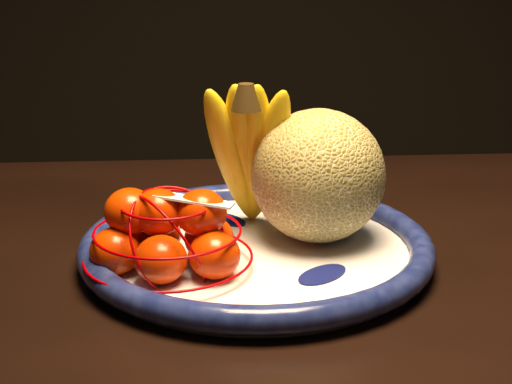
{
  "coord_description": "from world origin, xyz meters",
  "views": [
    {
      "loc": [
        -0.02,
        -0.67,
        1.01
      ],
      "look_at": [
        0.0,
        0.08,
        0.77
      ],
      "focal_mm": 55.0,
      "sensor_mm": 36.0,
      "label": 1
    }
  ],
  "objects_px": {
    "dining_table": "(222,344)",
    "cantaloupe": "(318,176)",
    "banana_bunch": "(249,148)",
    "fruit_bowl": "(256,248)",
    "mandarin_bag": "(168,236)"
  },
  "relations": [
    {
      "from": "dining_table",
      "to": "cantaloupe",
      "type": "xyz_separation_m",
      "value": [
        0.1,
        0.06,
        0.16
      ]
    },
    {
      "from": "banana_bunch",
      "to": "dining_table",
      "type": "bearing_deg",
      "value": -101.9
    },
    {
      "from": "banana_bunch",
      "to": "mandarin_bag",
      "type": "distance_m",
      "value": 0.14
    },
    {
      "from": "dining_table",
      "to": "fruit_bowl",
      "type": "xyz_separation_m",
      "value": [
        0.04,
        0.04,
        0.09
      ]
    },
    {
      "from": "dining_table",
      "to": "banana_bunch",
      "type": "xyz_separation_m",
      "value": [
        0.03,
        0.09,
        0.18
      ]
    },
    {
      "from": "banana_bunch",
      "to": "cantaloupe",
      "type": "bearing_deg",
      "value": -17.35
    },
    {
      "from": "dining_table",
      "to": "banana_bunch",
      "type": "bearing_deg",
      "value": 69.34
    },
    {
      "from": "dining_table",
      "to": "cantaloupe",
      "type": "distance_m",
      "value": 0.19
    },
    {
      "from": "dining_table",
      "to": "banana_bunch",
      "type": "distance_m",
      "value": 0.2
    },
    {
      "from": "fruit_bowl",
      "to": "banana_bunch",
      "type": "bearing_deg",
      "value": 95.56
    },
    {
      "from": "dining_table",
      "to": "fruit_bowl",
      "type": "height_order",
      "value": "fruit_bowl"
    },
    {
      "from": "cantaloupe",
      "to": "mandarin_bag",
      "type": "bearing_deg",
      "value": -153.87
    },
    {
      "from": "fruit_bowl",
      "to": "cantaloupe",
      "type": "xyz_separation_m",
      "value": [
        0.06,
        0.02,
        0.07
      ]
    },
    {
      "from": "fruit_bowl",
      "to": "cantaloupe",
      "type": "height_order",
      "value": "cantaloupe"
    },
    {
      "from": "dining_table",
      "to": "cantaloupe",
      "type": "bearing_deg",
      "value": 28.92
    }
  ]
}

